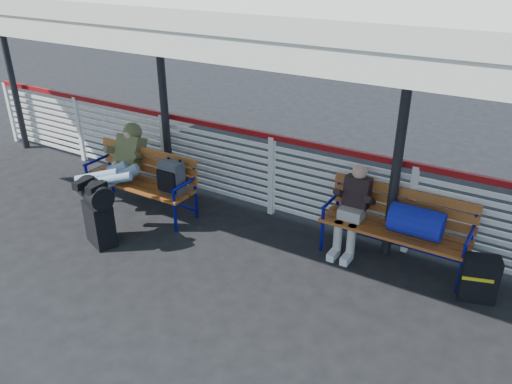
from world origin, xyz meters
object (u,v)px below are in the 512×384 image
Objects in this scene: bench_left at (151,175)px; companion_person at (352,209)px; bench_right at (407,221)px; luggage_stack at (98,210)px; suitcase_side at (479,278)px; traveler_man at (115,170)px.

companion_person reaches higher than bench_left.
bench_left is 3.61m from bench_right.
bench_left is 2.93m from companion_person.
luggage_stack is 0.50× the size of bench_left.
bench_right is at bearing 9.14° from bench_left.
bench_right is 1.01m from suitcase_side.
bench_right is 4.02m from traveler_man.
suitcase_side is at bearing 37.16° from luggage_stack.
luggage_stack is at bearing 178.93° from suitcase_side.
luggage_stack is 0.81m from traveler_man.
traveler_man reaches higher than bench_right.
traveler_man reaches higher than companion_person.
traveler_man is (-0.34, -0.35, 0.14)m from bench_left.
luggage_stack is at bearing -155.74° from bench_right.
companion_person is (2.88, 0.54, 0.00)m from bench_left.
luggage_stack is at bearing -89.92° from bench_left.
suitcase_side is (0.91, -0.26, -0.33)m from bench_right.
suitcase_side is at bearing 7.73° from traveler_man.
suitcase_side is (4.82, 0.65, -0.46)m from traveler_man.
companion_person is 1.65m from suitcase_side.
bench_left is at bearing 110.56° from luggage_stack.
companion_person reaches higher than luggage_stack.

